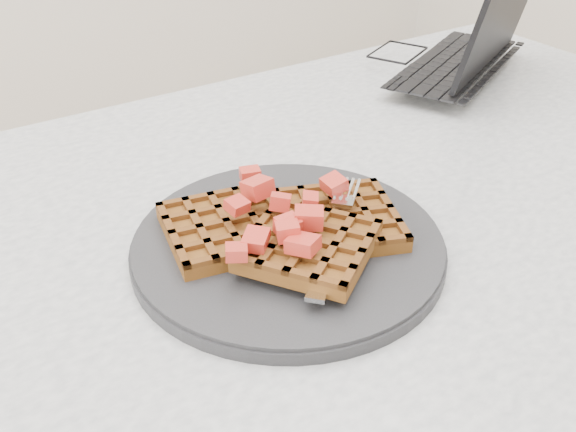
# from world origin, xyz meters

# --- Properties ---
(table) EXTENTS (1.20, 0.80, 0.75)m
(table) POSITION_xyz_m (0.00, 0.00, 0.64)
(table) COLOR silver
(table) RESTS_ON ground
(plate) EXTENTS (0.29, 0.29, 0.02)m
(plate) POSITION_xyz_m (-0.10, -0.02, 0.76)
(plate) COLOR black
(plate) RESTS_ON table
(waffles) EXTENTS (0.23, 0.21, 0.03)m
(waffles) POSITION_xyz_m (-0.10, -0.02, 0.78)
(waffles) COLOR brown
(waffles) RESTS_ON plate
(strawberry_pile) EXTENTS (0.15, 0.15, 0.02)m
(strawberry_pile) POSITION_xyz_m (-0.10, -0.02, 0.80)
(strawberry_pile) COLOR #A6150D
(strawberry_pile) RESTS_ON waffles
(fork) EXTENTS (0.15, 0.14, 0.02)m
(fork) POSITION_xyz_m (-0.07, -0.05, 0.77)
(fork) COLOR silver
(fork) RESTS_ON plate
(laptop) EXTENTS (0.35, 0.32, 0.20)m
(laptop) POSITION_xyz_m (0.35, 0.24, 0.79)
(laptop) COLOR black
(laptop) RESTS_ON table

